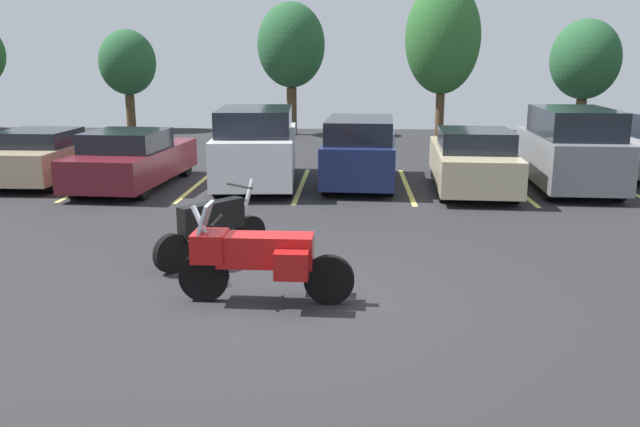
{
  "coord_description": "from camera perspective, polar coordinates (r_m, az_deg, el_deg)",
  "views": [
    {
      "loc": [
        0.9,
        -8.49,
        3.23
      ],
      "look_at": [
        0.39,
        1.7,
        0.81
      ],
      "focal_mm": 37.05,
      "sensor_mm": 36.0,
      "label": 1
    }
  ],
  "objects": [
    {
      "name": "ground",
      "position": [
        9.15,
        -3.02,
        -7.68
      ],
      "size": [
        44.0,
        44.0,
        0.1
      ],
      "primitive_type": "cube",
      "color": "#262628"
    },
    {
      "name": "motorcycle_touring",
      "position": [
        8.85,
        -5.27,
        -3.69
      ],
      "size": [
        2.37,
        0.94,
        1.36
      ],
      "color": "black",
      "rests_on": "ground"
    },
    {
      "name": "motorcycle_second",
      "position": [
        10.75,
        -9.21,
        -1.16
      ],
      "size": [
        1.5,
        1.77,
        1.25
      ],
      "color": "black",
      "rests_on": "ground"
    },
    {
      "name": "parking_stripes",
      "position": [
        17.1,
        -1.6,
        2.48
      ],
      "size": [
        21.84,
        4.78,
        0.01
      ],
      "color": "#EAE066",
      "rests_on": "ground"
    },
    {
      "name": "car_tan",
      "position": [
        18.94,
        -22.69,
        4.62
      ],
      "size": [
        1.9,
        4.24,
        1.4
      ],
      "color": "tan",
      "rests_on": "ground"
    },
    {
      "name": "car_maroon",
      "position": [
        17.46,
        -15.9,
        4.51
      ],
      "size": [
        2.21,
        4.76,
        1.46
      ],
      "color": "maroon",
      "rests_on": "ground"
    },
    {
      "name": "car_white",
      "position": [
        17.1,
        -5.47,
        5.73
      ],
      "size": [
        2.24,
        4.95,
        1.99
      ],
      "color": "white",
      "rests_on": "ground"
    },
    {
      "name": "car_navy",
      "position": [
        17.03,
        3.5,
        5.36
      ],
      "size": [
        1.97,
        4.31,
        1.74
      ],
      "color": "navy",
      "rests_on": "ground"
    },
    {
      "name": "car_champagne",
      "position": [
        16.84,
        13.0,
        4.49
      ],
      "size": [
        2.09,
        4.91,
        1.53
      ],
      "color": "#C1B289",
      "rests_on": "ground"
    },
    {
      "name": "car_grey",
      "position": [
        17.58,
        20.79,
        5.2
      ],
      "size": [
        2.0,
        4.34,
        2.02
      ],
      "color": "slate",
      "rests_on": "ground"
    },
    {
      "name": "tree_center",
      "position": [
        30.51,
        21.93,
        12.21
      ],
      "size": [
        2.87,
        2.87,
        4.79
      ],
      "color": "#4C3823",
      "rests_on": "ground"
    },
    {
      "name": "tree_center_left",
      "position": [
        26.0,
        10.56,
        14.65
      ],
      "size": [
        2.82,
        2.82,
        6.01
      ],
      "color": "#4C3823",
      "rests_on": "ground"
    },
    {
      "name": "tree_center_right",
      "position": [
        31.04,
        -16.29,
        12.37
      ],
      "size": [
        2.48,
        2.48,
        4.42
      ],
      "color": "#4C3823",
      "rests_on": "ground"
    },
    {
      "name": "tree_right",
      "position": [
        28.24,
        -2.51,
        14.27
      ],
      "size": [
        2.8,
        2.8,
        5.45
      ],
      "color": "#4C3823",
      "rests_on": "ground"
    }
  ]
}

